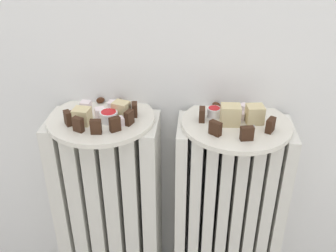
{
  "coord_description": "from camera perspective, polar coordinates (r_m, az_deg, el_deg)",
  "views": [
    {
      "loc": [
        0.07,
        -0.59,
        1.14
      ],
      "look_at": [
        0.0,
        0.28,
        0.65
      ],
      "focal_mm": 41.3,
      "sensor_mm": 36.0,
      "label": 1
    }
  ],
  "objects": [
    {
      "name": "radiator_right",
      "position": [
        1.2,
        8.59,
        -14.07
      ],
      "size": [
        0.31,
        0.15,
        0.66
      ],
      "color": "silver",
      "rests_on": "ground_plane"
    },
    {
      "name": "radiator_left",
      "position": [
        1.22,
        -8.41,
        -13.14
      ],
      "size": [
        0.31,
        0.15,
        0.66
      ],
      "color": "silver",
      "rests_on": "ground_plane"
    },
    {
      "name": "fork",
      "position": [
        1.01,
        12.47,
        1.0
      ],
      "size": [
        0.02,
        0.09,
        0.0
      ],
      "color": "#B7B7BC",
      "rests_on": "plate_right"
    },
    {
      "name": "medjool_date_left_0",
      "position": [
        1.09,
        -9.94,
        3.76
      ],
      "size": [
        0.03,
        0.02,
        0.02
      ],
      "primitive_type": "ellipsoid",
      "rotation": [
        0.0,
        0.0,
        0.5
      ],
      "color": "#3D1E0F",
      "rests_on": "plate_left"
    },
    {
      "name": "plate_left",
      "position": [
        1.02,
        -9.77,
        1.08
      ],
      "size": [
        0.28,
        0.28,
        0.01
      ],
      "primitive_type": "cylinder",
      "color": "silver",
      "rests_on": "radiator_left"
    },
    {
      "name": "dark_cake_slice_left_0",
      "position": [
        0.99,
        -14.56,
        1.13
      ],
      "size": [
        0.03,
        0.03,
        0.04
      ],
      "primitive_type": "cube",
      "rotation": [
        0.0,
        0.0,
        -0.97
      ],
      "color": "#382114",
      "rests_on": "plate_left"
    },
    {
      "name": "dark_cake_slice_left_5",
      "position": [
        1.0,
        -4.97,
        2.43
      ],
      "size": [
        0.02,
        0.03,
        0.04
      ],
      "primitive_type": "cube",
      "rotation": [
        0.0,
        0.0,
        1.7
      ],
      "color": "#382114",
      "rests_on": "plate_left"
    },
    {
      "name": "medjool_date_right_0",
      "position": [
        1.04,
        9.92,
        2.57
      ],
      "size": [
        0.03,
        0.02,
        0.02
      ],
      "primitive_type": "ellipsoid",
      "rotation": [
        0.0,
        0.0,
        2.57
      ],
      "color": "#3D1E0F",
      "rests_on": "plate_right"
    },
    {
      "name": "marble_cake_slice_right_0",
      "position": [
        0.99,
        12.68,
        1.72
      ],
      "size": [
        0.05,
        0.04,
        0.05
      ],
      "primitive_type": "cube",
      "rotation": [
        0.0,
        0.0,
        0.14
      ],
      "color": "beige",
      "rests_on": "plate_right"
    },
    {
      "name": "plate_right",
      "position": [
        1.0,
        10.02,
        0.29
      ],
      "size": [
        0.28,
        0.28,
        0.01
      ],
      "primitive_type": "cylinder",
      "color": "silver",
      "rests_on": "radiator_right"
    },
    {
      "name": "dark_cake_slice_right_3",
      "position": [
        0.96,
        14.89,
        0.12
      ],
      "size": [
        0.03,
        0.03,
        0.03
      ],
      "primitive_type": "cube",
      "rotation": [
        0.0,
        0.0,
        1.08
      ],
      "color": "#382114",
      "rests_on": "plate_right"
    },
    {
      "name": "dark_cake_slice_left_3",
      "position": [
        0.94,
        -7.84,
        0.26
      ],
      "size": [
        0.03,
        0.03,
        0.04
      ],
      "primitive_type": "cube",
      "rotation": [
        0.0,
        0.0,
        0.63
      ],
      "color": "#382114",
      "rests_on": "plate_left"
    },
    {
      "name": "jam_bowl_left",
      "position": [
        0.99,
        -8.72,
        1.49
      ],
      "size": [
        0.05,
        0.05,
        0.03
      ],
      "color": "white",
      "rests_on": "plate_left"
    },
    {
      "name": "dark_cake_slice_right_1",
      "position": [
        0.92,
        6.99,
        -0.33
      ],
      "size": [
        0.03,
        0.03,
        0.03
      ],
      "primitive_type": "cube",
      "rotation": [
        0.0,
        0.0,
        -0.69
      ],
      "color": "#382114",
      "rests_on": "plate_right"
    },
    {
      "name": "marble_cake_slice_left_1",
      "position": [
        0.99,
        -12.57,
        1.43
      ],
      "size": [
        0.04,
        0.04,
        0.04
      ],
      "primitive_type": "cube",
      "rotation": [
        0.0,
        0.0,
        -0.1
      ],
      "color": "beige",
      "rests_on": "plate_left"
    },
    {
      "name": "medjool_date_left_2",
      "position": [
        1.07,
        -7.06,
        3.61
      ],
      "size": [
        0.03,
        0.03,
        0.02
      ],
      "primitive_type": "ellipsoid",
      "rotation": [
        0.0,
        0.0,
        2.57
      ],
      "color": "#3D1E0F",
      "rests_on": "plate_left"
    },
    {
      "name": "marble_cake_slice_left_0",
      "position": [
        1.0,
        -6.92,
        2.46
      ],
      "size": [
        0.05,
        0.04,
        0.04
      ],
      "primitive_type": "cube",
      "rotation": [
        0.0,
        0.0,
        -0.32
      ],
      "color": "beige",
      "rests_on": "plate_left"
    },
    {
      "name": "turkish_delight_left_3",
      "position": [
        0.97,
        -7.19,
        0.7
      ],
      "size": [
        0.03,
        0.03,
        0.02
      ],
      "primitive_type": "cube",
      "rotation": [
        0.0,
        0.0,
        0.5
      ],
      "color": "white",
      "rests_on": "plate_left"
    },
    {
      "name": "dark_cake_slice_left_1",
      "position": [
        0.95,
        -13.11,
        0.22
      ],
      "size": [
        0.03,
        0.02,
        0.04
      ],
      "primitive_type": "cube",
      "rotation": [
        0.0,
        0.0,
        -0.44
      ],
      "color": "#382114",
      "rests_on": "plate_left"
    },
    {
      "name": "turkish_delight_left_0",
      "position": [
        1.01,
        -10.0,
        1.94
      ],
      "size": [
        0.03,
        0.03,
        0.03
      ],
      "primitive_type": "cube",
      "rotation": [
        0.0,
        0.0,
        0.42
      ],
      "color": "white",
      "rests_on": "plate_left"
    },
    {
      "name": "turkish_delight_left_2",
      "position": [
        1.05,
        -12.03,
        2.91
      ],
      "size": [
        0.03,
        0.03,
        0.03
      ],
      "primitive_type": "cube",
      "rotation": [
        0.0,
        0.0,
        1.54
      ],
      "color": "white",
      "rests_on": "plate_left"
    },
    {
      "name": "dark_cake_slice_left_2",
      "position": [
        0.94,
        -10.6,
        -0.12
      ],
      "size": [
        0.03,
        0.02,
        0.04
      ],
      "primitive_type": "cube",
      "rotation": [
        0.0,
        0.0,
        0.1
      ],
      "color": "#382114",
      "rests_on": "plate_left"
    },
    {
      "name": "jam_bowl_right",
      "position": [
        1.0,
        6.81,
        2.1
      ],
      "size": [
        0.04,
        0.04,
        0.03
      ],
      "color": "white",
      "rests_on": "plate_right"
    },
    {
      "name": "turkish_delight_right_2",
      "position": [
        1.04,
        12.44,
        2.4
      ],
      "size": [
        0.03,
        0.03,
        0.02
      ],
      "primitive_type": "cube",
      "rotation": [
        0.0,
        0.0,
        0.97
      ],
      "color": "white",
      "rests_on": "plate_right"
    },
    {
      "name": "dark_cake_slice_right_2",
      "position": [
        0.91,
        11.58,
        -1.08
      ],
      "size": [
        0.03,
        0.02,
        0.03
      ],
      "primitive_type": "cube",
      "rotation": [
        0.0,
        0.0,
        0.19
      ],
      "color": "#382114",
      "rests_on": "plate_right"
    },
    {
      "name": "medjool_date_left_1",
      "position": [
        1.03,
        -14.06,
        1.81
      ],
      "size": [
        0.03,
        0.03,
        0.01
      ],
      "primitive_type": "ellipsoid",
      "rotation": [
        0.0,
        0.0,
        2.2
      ],
      "color": "#3D1E0F",
      "rests_on": "plate_left"
    },
    {
      "name": "marble_cake_slice_right_1",
      "position": [
        0.97,
        9.19,
        1.63
      ],
      "size": [
        0.05,
        0.04,
        0.05
      ],
      "primitive_type": "cube",
      "rotation": [
        0.0,
        0.0,
        0.04
      ],
      "color": "beige",
      "rests_on": "plate_right"
    },
    {
      "name": "medjool_date_right_1",
      "position": [
        0.95,
        11.15,
        -0.5
      ],
      "size": [
        0.03,
        0.03,
        0.02
      ],
      "primitive_type": "ellipsoid",
      "rotation": [
        0.0,
        0.0,
        2.2
      ],
      "color": "#3D1E0F",
      "rests_on": "plate_right"
    },
    {
      "name": "turkish_delight_right_3",
      "position": [
        1.0,
        10.59,
        1.46
      ],
      "size": [
        0.02,
        0.02,
        0.02
      ],
      "primitive_type": "cube",
      "rotation": [
        0.0,
        0.0,
        0.01
      ],
      "color": "white",
      "rests_on": "plate_right"
    },
    {
      "name": "turkish_delight_right_0",
      "position": [
        1.04,
        11.18,
        2.57
      ],
      "size": [
        0.03,
        0.03,
        0.02
      ],
      "primitive_type": "cube",
      "rotation": [
        0.0,
        0.0,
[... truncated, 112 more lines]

